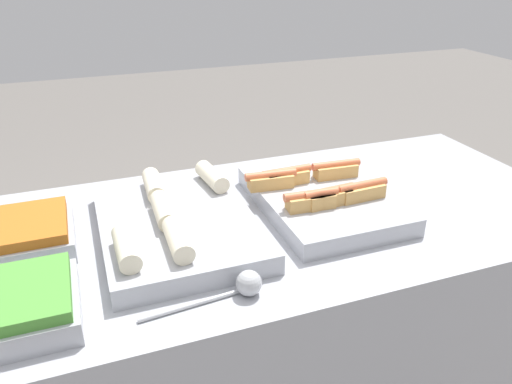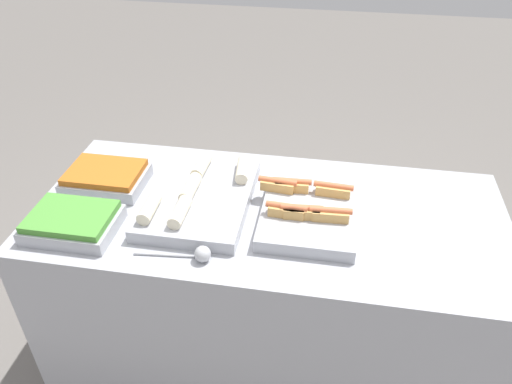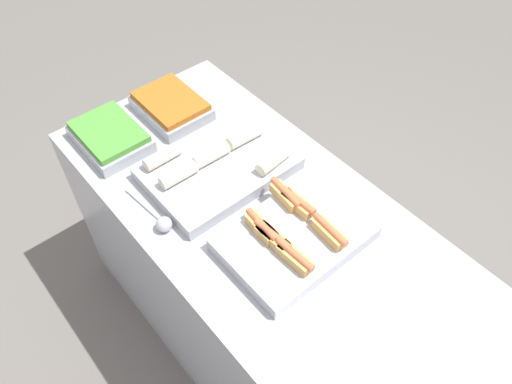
# 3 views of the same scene
# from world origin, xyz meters

# --- Properties ---
(ground_plane) EXTENTS (12.00, 12.00, 0.00)m
(ground_plane) POSITION_xyz_m (0.00, 0.00, 0.00)
(ground_plane) COLOR slate
(counter) EXTENTS (1.71, 0.78, 0.92)m
(counter) POSITION_xyz_m (0.00, 0.00, 0.46)
(counter) COLOR #A8AAB2
(counter) RESTS_ON ground_plane
(tray_hotdogs) EXTENTS (0.36, 0.46, 0.10)m
(tray_hotdogs) POSITION_xyz_m (0.14, -0.00, 0.95)
(tray_hotdogs) COLOR #A8AAB2
(tray_hotdogs) RESTS_ON counter
(tray_wraps) EXTENTS (0.37, 0.51, 0.10)m
(tray_wraps) POSITION_xyz_m (-0.26, -0.00, 0.95)
(tray_wraps) COLOR #A8AAB2
(tray_wraps) RESTS_ON counter
(tray_side_front) EXTENTS (0.30, 0.22, 0.07)m
(tray_side_front) POSITION_xyz_m (-0.65, -0.22, 0.95)
(tray_side_front) COLOR #A8AAB2
(tray_side_front) RESTS_ON counter
(tray_side_back) EXTENTS (0.30, 0.22, 0.07)m
(tray_side_back) POSITION_xyz_m (-0.65, 0.06, 0.95)
(tray_side_back) COLOR #A8AAB2
(tray_side_back) RESTS_ON counter
(serving_spoon_near) EXTENTS (0.26, 0.05, 0.05)m
(serving_spoon_near) POSITION_xyz_m (-0.19, -0.29, 0.94)
(serving_spoon_near) COLOR #B2B5BA
(serving_spoon_near) RESTS_ON counter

